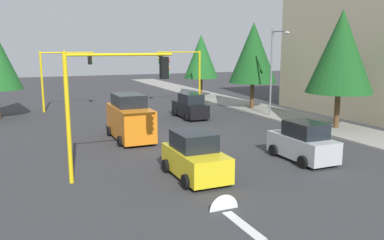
# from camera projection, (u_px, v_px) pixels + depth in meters

# --- Properties ---
(ground_plane) EXTENTS (120.00, 120.00, 0.00)m
(ground_plane) POSITION_uv_depth(u_px,v_px,m) (184.00, 137.00, 24.67)
(ground_plane) COLOR #353538
(sidewalk_kerb) EXTENTS (80.00, 4.00, 0.15)m
(sidewalk_kerb) POSITION_uv_depth(u_px,v_px,m) (276.00, 113.00, 33.28)
(sidewalk_kerb) COLOR gray
(sidewalk_kerb) RESTS_ON ground
(lane_arrow_near) EXTENTS (2.40, 1.10, 1.10)m
(lane_arrow_near) POSITION_uv_depth(u_px,v_px,m) (231.00, 215.00, 13.10)
(lane_arrow_near) COLOR silver
(lane_arrow_near) RESTS_ON ground
(traffic_signal_far_right) EXTENTS (0.36, 4.59, 5.29)m
(traffic_signal_far_right) POSITION_uv_depth(u_px,v_px,m) (64.00, 69.00, 34.41)
(traffic_signal_far_right) COLOR yellow
(traffic_signal_far_right) RESTS_ON ground
(traffic_signal_far_left) EXTENTS (0.36, 4.59, 5.29)m
(traffic_signal_far_left) POSITION_uv_depth(u_px,v_px,m) (183.00, 66.00, 38.83)
(traffic_signal_far_left) COLOR yellow
(traffic_signal_far_left) RESTS_ON ground
(traffic_signal_near_right) EXTENTS (0.36, 4.59, 5.41)m
(traffic_signal_near_right) POSITION_uv_depth(u_px,v_px,m) (112.00, 89.00, 16.35)
(traffic_signal_near_right) COLOR yellow
(traffic_signal_near_right) RESTS_ON ground
(street_lamp_curbside) EXTENTS (2.15, 0.28, 7.00)m
(street_lamp_curbside) POSITION_uv_depth(u_px,v_px,m) (274.00, 63.00, 30.75)
(street_lamp_curbside) COLOR slate
(street_lamp_curbside) RESTS_ON ground
(tree_roadside_mid) EXTENTS (4.27, 4.27, 7.81)m
(tree_roadside_mid) POSITION_uv_depth(u_px,v_px,m) (253.00, 53.00, 34.88)
(tree_roadside_mid) COLOR brown
(tree_roadside_mid) RESTS_ON ground
(tree_roadside_far) EXTENTS (3.85, 3.85, 7.02)m
(tree_roadside_far) POSITION_uv_depth(u_px,v_px,m) (201.00, 57.00, 43.80)
(tree_roadside_far) COLOR brown
(tree_roadside_far) RESTS_ON ground
(tree_roadside_near) EXTENTS (4.40, 4.40, 8.05)m
(tree_roadside_near) POSITION_uv_depth(u_px,v_px,m) (341.00, 52.00, 26.03)
(tree_roadside_near) COLOR brown
(tree_roadside_near) RESTS_ON ground
(delivery_van_orange) EXTENTS (4.80, 2.22, 2.77)m
(delivery_van_orange) POSITION_uv_depth(u_px,v_px,m) (130.00, 119.00, 23.91)
(delivery_van_orange) COLOR orange
(delivery_van_orange) RESTS_ON ground
(car_black) EXTENTS (4.05, 1.93, 1.98)m
(car_black) POSITION_uv_depth(u_px,v_px,m) (190.00, 107.00, 31.39)
(car_black) COLOR black
(car_black) RESTS_ON ground
(car_silver) EXTENTS (3.75, 1.97, 1.98)m
(car_silver) POSITION_uv_depth(u_px,v_px,m) (303.00, 143.00, 19.47)
(car_silver) COLOR #B2B5BA
(car_silver) RESTS_ON ground
(car_yellow) EXTENTS (3.75, 2.08, 1.98)m
(car_yellow) POSITION_uv_depth(u_px,v_px,m) (195.00, 157.00, 16.88)
(car_yellow) COLOR yellow
(car_yellow) RESTS_ON ground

